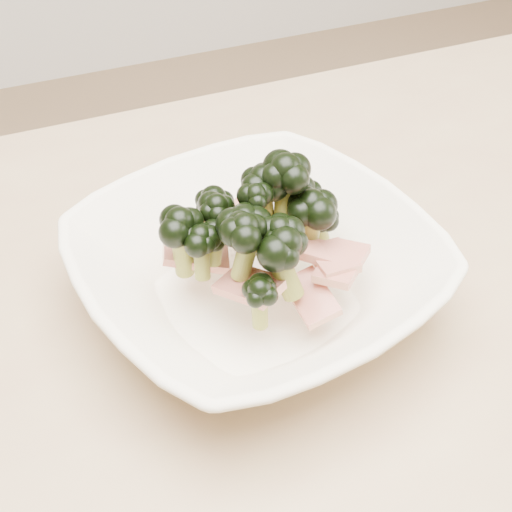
% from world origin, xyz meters
% --- Properties ---
extents(dining_table, '(1.20, 0.80, 0.75)m').
position_xyz_m(dining_table, '(0.00, 0.00, 0.65)').
color(dining_table, tan).
rests_on(dining_table, ground).
extents(broccoli_dish, '(0.33, 0.33, 0.13)m').
position_xyz_m(broccoli_dish, '(0.02, 0.06, 0.79)').
color(broccoli_dish, white).
rests_on(broccoli_dish, dining_table).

